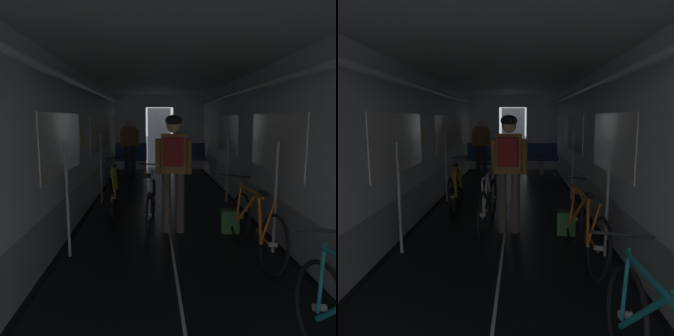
% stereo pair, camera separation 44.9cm
% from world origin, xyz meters
% --- Properties ---
extents(train_car_shell, '(3.14, 12.34, 2.57)m').
position_xyz_m(train_car_shell, '(-0.00, 3.60, 1.70)').
color(train_car_shell, black).
rests_on(train_car_shell, ground).
extents(bench_seat_far_left, '(0.98, 0.51, 0.95)m').
position_xyz_m(bench_seat_far_left, '(-0.90, 8.07, 0.57)').
color(bench_seat_far_left, gray).
rests_on(bench_seat_far_left, ground).
extents(bench_seat_far_right, '(0.98, 0.51, 0.95)m').
position_xyz_m(bench_seat_far_right, '(0.90, 8.07, 0.57)').
color(bench_seat_far_right, gray).
rests_on(bench_seat_far_right, ground).
extents(bicycle_orange, '(0.47, 1.70, 0.96)m').
position_xyz_m(bicycle_orange, '(1.00, 2.03, 0.38)').
color(bicycle_orange, black).
rests_on(bicycle_orange, ground).
extents(bicycle_yellow, '(0.44, 1.69, 0.95)m').
position_xyz_m(bicycle_yellow, '(-0.97, 4.20, 0.38)').
color(bicycle_yellow, black).
rests_on(bicycle_yellow, ground).
extents(person_cyclist_aisle, '(0.54, 0.41, 1.73)m').
position_xyz_m(person_cyclist_aisle, '(0.06, 2.88, 1.07)').
color(person_cyclist_aisle, brown).
rests_on(person_cyclist_aisle, ground).
extents(bicycle_white_in_aisle, '(0.44, 1.69, 0.94)m').
position_xyz_m(bicycle_white_in_aisle, '(-0.27, 3.15, 0.38)').
color(bicycle_white_in_aisle, black).
rests_on(bicycle_white_in_aisle, ground).
extents(person_standing_near_bench, '(0.53, 0.23, 1.69)m').
position_xyz_m(person_standing_near_bench, '(-0.90, 7.70, 0.98)').
color(person_standing_near_bench, '#2D2D33').
rests_on(person_standing_near_bench, ground).
extents(backpack_on_floor, '(0.28, 0.23, 0.34)m').
position_xyz_m(backpack_on_floor, '(0.90, 2.86, 0.17)').
color(backpack_on_floor, '#3D703D').
rests_on(backpack_on_floor, ground).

